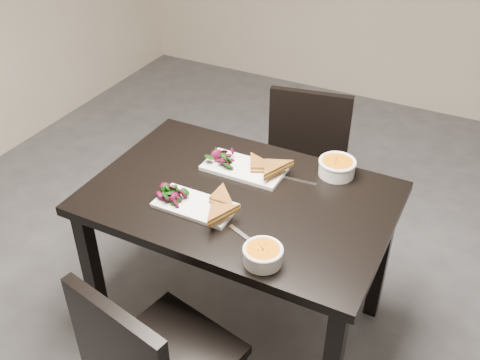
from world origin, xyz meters
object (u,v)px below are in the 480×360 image
(plate_near, at_px, (195,206))
(soup_bowl_near, at_px, (263,254))
(table, at_px, (240,214))
(plate_far, at_px, (244,169))
(chair_far, at_px, (303,165))
(soup_bowl_far, at_px, (337,166))

(plate_near, bearing_deg, soup_bowl_near, -23.45)
(table, height_order, plate_far, plate_far)
(chair_far, relative_size, soup_bowl_far, 5.40)
(chair_far, xyz_separation_m, soup_bowl_far, (0.28, -0.38, 0.31))
(plate_near, distance_m, soup_bowl_far, 0.62)
(table, height_order, plate_near, plate_near)
(table, bearing_deg, soup_bowl_near, -51.68)
(soup_bowl_near, bearing_deg, table, 128.32)
(plate_near, bearing_deg, table, 52.79)
(chair_far, distance_m, soup_bowl_far, 0.56)
(table, height_order, soup_bowl_near, soup_bowl_near)
(table, relative_size, plate_near, 3.83)
(soup_bowl_near, bearing_deg, chair_far, 103.05)
(soup_bowl_near, height_order, plate_far, soup_bowl_near)
(chair_far, relative_size, plate_near, 2.71)
(chair_far, xyz_separation_m, plate_near, (-0.13, -0.84, 0.27))
(chair_far, relative_size, soup_bowl_near, 6.10)
(plate_near, relative_size, soup_bowl_near, 2.25)
(plate_near, xyz_separation_m, plate_far, (0.05, 0.31, 0.00))
(soup_bowl_far, bearing_deg, chair_far, 126.64)
(table, xyz_separation_m, soup_bowl_near, (0.24, -0.31, 0.13))
(plate_near, xyz_separation_m, soup_bowl_far, (0.41, 0.46, 0.03))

